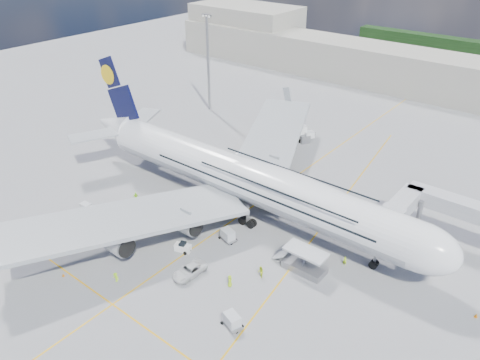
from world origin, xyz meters
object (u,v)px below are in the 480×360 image
Objects in this scene: cone_nose at (476,315)px; cone_wing_left_inner at (258,176)px; cargo_loader at (304,263)px; service_van at (190,271)px; crew_loader at (261,272)px; cone_wing_left_outer at (245,147)px; catering_truck_outer at (301,132)px; catering_truck_inner at (247,168)px; crew_wing at (136,197)px; dolly_nose_near at (228,235)px; dolly_nose_far at (232,320)px; crew_nose at (345,261)px; light_mast at (208,62)px; baggage_tug at (183,247)px; airliner at (247,179)px; crew_van at (230,281)px; cone_wing_right_inner at (104,230)px; cone_tail at (139,151)px; cone_wing_right_outer at (63,275)px; dolly_row_c at (127,223)px; jet_bridge at (438,210)px; dolly_back at (86,207)px; crew_tug at (116,277)px; dolly_row_a at (117,209)px; dolly_row_b at (142,212)px.

cone_nose reaches higher than cone_wing_left_inner.
cargo_loader is 17.28m from service_van.
crew_loader is 44.59m from cone_wing_left_outer.
cone_nose is (49.48, -34.55, -1.46)m from catering_truck_outer.
catering_truck_inner is at bearing 175.68° from crew_loader.
crew_wing is (-10.33, -20.79, -1.00)m from catering_truck_inner.
dolly_nose_near is at bearing 99.43° from service_van.
dolly_nose_far reaches higher than crew_nose.
cone_wing_left_inner is at bearing -34.21° from light_mast.
airliner is at bearing 67.76° from baggage_tug.
cargo_loader is 11.74m from crew_van.
cone_tail is (-18.87, 24.06, 0.00)m from cone_wing_right_inner.
airliner reaches higher than crew_loader.
catering_truck_inner is at bearing 86.52° from cone_wing_right_outer.
light_mast is 58.96m from dolly_row_c.
service_van is at bearing 39.54° from cone_wing_right_outer.
baggage_tug is 1.48× the size of crew_wing.
jet_bridge is 17.10m from cone_nose.
baggage_tug is (-1.00, -15.34, -6.14)m from airliner.
jet_bridge is at bearing 54.25° from cargo_loader.
catering_truck_inner reaches higher than crew_nose.
dolly_nose_far is (55.50, -57.64, -12.16)m from light_mast.
baggage_tug is at bearing 5.79° from dolly_back.
cargo_loader is 5.27× the size of crew_tug.
service_van is 44.57m from cone_tail.
crew_wing is at bearing -171.16° from cone_nose.
cone_wing_left_inner is 14.01m from cone_wing_left_outer.
airliner is 9.28× the size of cargo_loader.
airliner is 35.16m from cone_tail.
dolly_nose_near is at bearing -64.01° from crew_wing.
dolly_nose_near is (2.76, -8.58, -5.79)m from airliner.
jet_bridge reaches higher than crew_tug.
dolly_nose_far is 40.80m from catering_truck_inner.
service_van is 10.96× the size of cone_wing_right_outer.
cone_wing_left_inner is at bearing 117.63° from airliner.
dolly_row_a is 0.86× the size of dolly_nose_near.
baggage_tug is 1.48× the size of crew_loader.
dolly_nose_near is (43.02, -43.58, -12.12)m from light_mast.
dolly_back is at bearing 133.66° from cone_wing_right_outer.
cargo_loader is 43.63m from cone_wing_left_outer.
catering_truck_inner is 4.91× the size of crew_nose.
cone_wing_right_outer is (-50.66, -29.89, -0.05)m from cone_nose.
crew_van is 3.17× the size of cone_tail.
cone_wing_left_inner is at bearing 62.64° from dolly_row_a.
cone_wing_right_inner is (-5.83, -53.36, -1.47)m from catering_truck_outer.
crew_nose is at bearing 94.92° from crew_loader.
catering_truck_outer is at bearing 66.74° from dolly_row_b.
jet_bridge reaches higher than crew_van.
cone_tail is at bearing 128.11° from cone_wing_right_inner.
dolly_nose_near is at bearing -143.92° from jet_bridge.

